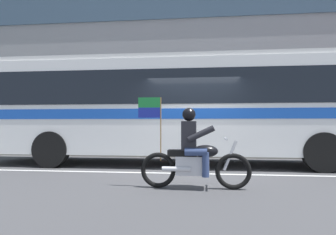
% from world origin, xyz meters
% --- Properties ---
extents(ground_plane, '(60.00, 60.00, 0.00)m').
position_xyz_m(ground_plane, '(0.00, 0.00, 0.00)').
color(ground_plane, '#3D3D3F').
extents(sidewalk_curb, '(28.00, 3.80, 0.15)m').
position_xyz_m(sidewalk_curb, '(0.00, 5.10, 0.07)').
color(sidewalk_curb, gray).
rests_on(sidewalk_curb, ground_plane).
extents(lane_center_stripe, '(26.60, 0.14, 0.01)m').
position_xyz_m(lane_center_stripe, '(0.00, -0.60, 0.00)').
color(lane_center_stripe, silver).
rests_on(lane_center_stripe, ground_plane).
extents(office_building_facade, '(28.00, 0.89, 10.27)m').
position_xyz_m(office_building_facade, '(0.00, 7.39, 5.14)').
color(office_building_facade, gray).
rests_on(office_building_facade, ground_plane).
extents(transit_bus, '(12.68, 2.64, 3.22)m').
position_xyz_m(transit_bus, '(-0.15, 1.19, 1.88)').
color(transit_bus, white).
rests_on(transit_bus, ground_plane).
extents(motorcycle_with_rider, '(2.20, 0.64, 1.78)m').
position_xyz_m(motorcycle_with_rider, '(0.11, -2.44, 0.67)').
color(motorcycle_with_rider, black).
rests_on(motorcycle_with_rider, ground_plane).
extents(fire_hydrant, '(0.22, 0.30, 0.75)m').
position_xyz_m(fire_hydrant, '(-2.42, 4.09, 0.52)').
color(fire_hydrant, red).
rests_on(fire_hydrant, sidewalk_curb).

